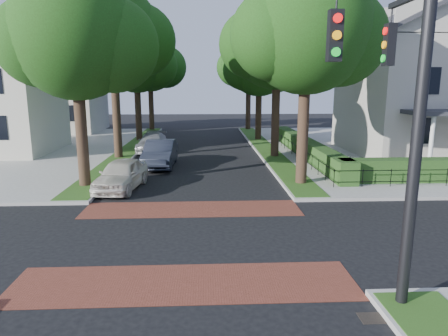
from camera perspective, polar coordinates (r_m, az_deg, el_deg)
The scene contains 23 objects.
ground at distance 13.83m, azimuth -5.00°, elevation -9.89°, with size 120.00×120.00×0.00m, color black.
sidewalk_ne at distance 37.37m, azimuth 27.78°, elevation 2.66°, with size 30.00×30.00×0.15m, color gray.
crosswalk_far at distance 16.84m, azimuth -4.58°, elevation -5.86°, with size 9.00×2.20×0.01m, color brown.
crosswalk_near at distance 10.91m, azimuth -5.68°, elevation -16.05°, with size 9.00×2.20×0.01m, color brown.
storm_drain at distance 10.05m, azimuth 20.63°, elevation -19.41°, with size 0.65×0.45×0.01m, color black.
grass_strip_ne at distance 32.68m, azimuth 5.83°, elevation 2.99°, with size 1.60×29.80×0.02m, color #224112.
grass_strip_nw at distance 32.87m, azimuth -13.16°, elevation 2.80°, with size 1.60×29.80×0.02m, color #224112.
tree_right_near at distance 20.86m, azimuth 11.88°, elevation 18.49°, with size 7.75×6.67×10.66m.
tree_right_mid at distance 28.69m, azimuth 7.78°, elevation 17.43°, with size 8.25×7.09×11.22m.
tree_right_far at distance 37.45m, azimuth 5.18°, elevation 14.46°, with size 7.25×6.23×9.74m.
tree_right_back at distance 46.40m, azimuth 3.64°, elevation 14.39°, with size 7.50×6.45×10.20m.
tree_left_near at distance 21.06m, azimuth -20.09°, elevation 16.99°, with size 7.50×6.45×10.20m.
tree_left_mid at distance 28.90m, azimuth -15.35°, elevation 17.80°, with size 8.00×6.88×11.48m.
tree_left_far at distance 37.60m, azimuth -12.25°, elevation 14.56°, with size 7.00×6.02×9.86m.
tree_left_back at distance 46.53m, azimuth -10.39°, elevation 14.40°, with size 7.75×6.66×10.44m.
hedge_main_road at distance 29.06m, azimuth 11.53°, elevation 2.91°, with size 1.00×18.00×1.20m, color #1E4317.
fence_main_road at distance 28.90m, azimuth 9.98°, elevation 2.62°, with size 0.06×18.00×0.90m, color black, non-canonical shape.
house_victorian at distance 33.38m, azimuth 28.44°, elevation 11.95°, with size 13.00×13.05×12.48m.
house_left_far at distance 47.64m, azimuth -22.83°, elevation 10.77°, with size 10.00×9.00×10.14m.
traffic_signal at distance 9.47m, azimuth 24.59°, elevation 8.42°, with size 2.17×2.00×8.00m.
parked_car_front at distance 20.40m, azimuth -14.47°, elevation -0.89°, with size 1.79×4.45×1.52m, color silver.
parked_car_middle at distance 25.63m, azimuth -9.12°, elevation 2.04°, with size 1.77×5.08×1.68m, color #202430.
parked_car_rear at distance 31.95m, azimuth -10.21°, elevation 3.65°, with size 1.97×4.84×1.40m, color gray.
Camera 1 is at (0.59, -12.85, 5.08)m, focal length 32.00 mm.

